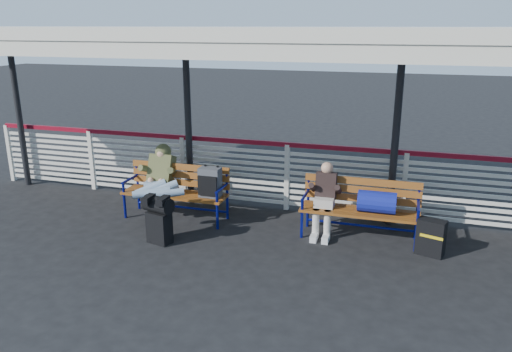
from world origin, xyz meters
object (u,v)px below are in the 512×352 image
(bench_left, at_px, (189,185))
(suitcase_side, at_px, (431,237))
(traveler_man, at_px, (159,185))
(companion_person, at_px, (324,198))
(bench_right, at_px, (368,203))
(luggage_stack, at_px, (159,218))

(bench_left, height_order, suitcase_side, bench_left)
(traveler_man, height_order, companion_person, traveler_man)
(bench_right, bearing_deg, bench_left, -179.06)
(traveler_man, bearing_deg, luggage_stack, -63.30)
(luggage_stack, bearing_deg, bench_right, 34.05)
(luggage_stack, relative_size, companion_person, 0.65)
(traveler_man, relative_size, companion_person, 1.43)
(suitcase_side, bearing_deg, companion_person, -172.79)
(bench_right, bearing_deg, companion_person, -179.15)
(luggage_stack, xyz_separation_m, suitcase_side, (3.93, 0.77, -0.14))
(bench_right, xyz_separation_m, companion_person, (-0.67, -0.01, 0.01))
(companion_person, xyz_separation_m, suitcase_side, (1.60, -0.30, -0.33))
(traveler_man, distance_m, companion_person, 2.70)
(traveler_man, bearing_deg, bench_right, 6.65)
(luggage_stack, distance_m, companion_person, 2.57)
(traveler_man, bearing_deg, suitcase_side, 1.10)
(bench_left, bearing_deg, traveler_man, -137.87)
(bench_left, distance_m, companion_person, 2.30)
(bench_right, bearing_deg, suitcase_side, -18.30)
(bench_right, xyz_separation_m, traveler_man, (-3.34, -0.39, 0.08))
(luggage_stack, distance_m, bench_right, 3.19)
(bench_right, xyz_separation_m, suitcase_side, (0.93, -0.31, -0.32))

